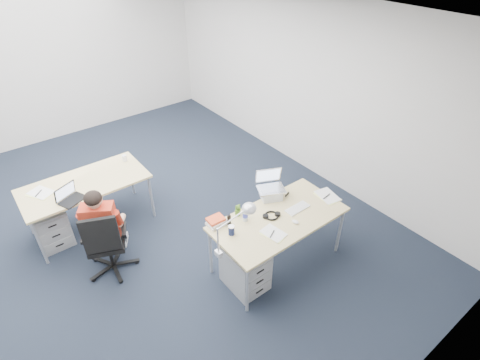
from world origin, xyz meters
The scene contains 24 objects.
floor centered at (0.00, 0.00, 0.00)m, with size 7.00×7.00×0.00m, color black.
room centered at (0.00, 0.00, 1.71)m, with size 6.02×7.02×2.80m.
desk_near centered at (1.10, -1.63, 0.68)m, with size 1.60×0.80×0.73m.
desk_far centered at (-0.47, 0.47, 0.68)m, with size 1.60×0.80×0.73m.
office_chair centered at (-0.59, -0.48, 0.28)m, with size 0.81×0.81×0.97m.
seated_person centered at (-0.52, -0.33, 0.59)m, with size 0.60×0.71×1.17m.
drawer_pedestal_near centered at (0.57, -1.67, 0.28)m, with size 0.40×0.50×0.55m, color #A0A3A5.
drawer_pedestal_far centered at (-1.01, 0.48, 0.28)m, with size 0.40×0.50×0.55m, color #A0A3A5.
silver_laptop centered at (1.28, -1.28, 0.91)m, with size 0.33×0.26×0.35m, color silver, non-canonical shape.
wireless_keyboard centered at (1.39, -1.64, 0.74)m, with size 0.31×0.13×0.02m, color white.
computer_mouse centered at (1.18, -1.81, 0.75)m, with size 0.05×0.09×0.03m, color white.
headphones centered at (1.05, -1.56, 0.75)m, with size 0.22×0.17×0.04m, color black, non-canonical shape.
can_koozie centered at (0.50, -1.51, 0.79)m, with size 0.07×0.07×0.12m, color #161E45.
water_bottle centered at (0.76, -1.42, 0.83)m, with size 0.06×0.06×0.20m, color silver.
bear_figurine centered at (0.75, -1.30, 0.81)m, with size 0.08×0.06×0.16m, color #34691C, non-canonical shape.
book_stack centered at (0.45, -1.28, 0.78)m, with size 0.21×0.15×0.09m, color silver.
cordless_phone centered at (0.57, -1.37, 0.80)m, with size 0.04×0.02×0.14m, color black.
papers_left centered at (0.86, -1.79, 0.73)m, with size 0.19×0.27×0.01m, color #F7FF93.
papers_right centered at (1.85, -1.71, 0.74)m, with size 0.21×0.30×0.01m, color #F7FF93.
sunglasses centered at (1.47, -1.37, 0.74)m, with size 0.10×0.05×0.02m, color black, non-canonical shape.
desk_lamp centered at (0.35, -1.68, 0.99)m, with size 0.45×0.16×0.51m, color silver, non-canonical shape.
dark_laptop centered at (-0.70, 0.17, 0.84)m, with size 0.30×0.29×0.22m, color black, non-canonical shape.
far_cup centered at (0.19, 0.65, 0.78)m, with size 0.06×0.06×0.09m, color white.
far_papers centered at (-0.98, 0.57, 0.73)m, with size 0.21×0.30×0.01m, color white.
Camera 1 is at (-1.29, -3.97, 3.61)m, focal length 28.00 mm.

